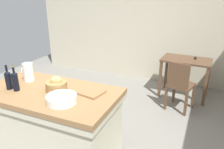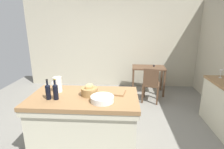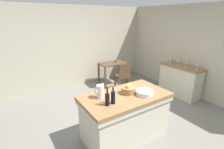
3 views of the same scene
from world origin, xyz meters
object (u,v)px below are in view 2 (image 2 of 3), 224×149
(writing_desk, at_px, (148,71))
(wine_bottle_amber, at_px, (48,91))
(island_table, at_px, (85,120))
(wooden_chair, at_px, (151,84))
(wash_bowl, at_px, (102,99))
(wine_bottle_dark, at_px, (56,91))
(pitcher, at_px, (58,84))
(bread_basket, at_px, (89,91))
(wine_glass_right, at_px, (221,72))
(cutting_board, at_px, (114,92))

(writing_desk, xyz_separation_m, wine_bottle_amber, (-1.77, -2.56, 0.37))
(island_table, height_order, wooden_chair, wooden_chair)
(wash_bowl, height_order, wine_bottle_dark, wine_bottle_dark)
(pitcher, bearing_deg, bread_basket, -12.61)
(island_table, relative_size, pitcher, 5.79)
(writing_desk, bearing_deg, wine_bottle_dark, -123.05)
(wine_bottle_amber, relative_size, wine_glass_right, 1.77)
(wash_bowl, xyz_separation_m, wine_bottle_dark, (-0.67, 0.04, 0.08))
(wooden_chair, distance_m, bread_basket, 2.19)
(writing_desk, bearing_deg, wine_glass_right, -48.12)
(cutting_board, distance_m, wine_glass_right, 2.26)
(pitcher, distance_m, bread_basket, 0.54)
(wine_bottle_amber, bearing_deg, writing_desk, 55.26)
(wine_bottle_amber, distance_m, wine_glass_right, 3.22)
(writing_desk, distance_m, wine_glass_right, 1.86)
(wooden_chair, distance_m, wash_bowl, 2.25)
(island_table, xyz_separation_m, pitcher, (-0.44, 0.15, 0.53))
(bread_basket, relative_size, cutting_board, 0.76)
(pitcher, xyz_separation_m, wine_bottle_dark, (0.08, -0.29, 0.00))
(writing_desk, xyz_separation_m, wooden_chair, (-0.01, -0.62, -0.15))
(wooden_chair, bearing_deg, wine_bottle_amber, -132.28)
(cutting_board, xyz_separation_m, wine_glass_right, (2.06, 0.91, 0.11))
(wine_bottle_dark, height_order, wine_glass_right, wine_bottle_dark)
(writing_desk, bearing_deg, cutting_board, -110.52)
(pitcher, bearing_deg, wooden_chair, 43.55)
(wooden_chair, xyz_separation_m, bread_basket, (-1.21, -1.76, 0.47))
(wooden_chair, height_order, cutting_board, cutting_board)
(writing_desk, relative_size, wooden_chair, 1.03)
(wooden_chair, height_order, wine_bottle_amber, wine_bottle_amber)
(cutting_board, bearing_deg, wooden_chair, 63.06)
(wine_bottle_dark, bearing_deg, writing_desk, 56.95)
(wine_bottle_dark, bearing_deg, wine_glass_right, 22.65)
(island_table, distance_m, writing_desk, 2.74)
(cutting_board, bearing_deg, writing_desk, 69.48)
(bread_basket, height_order, cutting_board, bread_basket)
(pitcher, height_order, wine_glass_right, pitcher)
(wooden_chair, xyz_separation_m, pitcher, (-1.73, -1.64, 0.53))
(wine_glass_right, bearing_deg, writing_desk, 131.88)
(wooden_chair, xyz_separation_m, wine_bottle_amber, (-1.76, -1.94, 0.53))
(pitcher, xyz_separation_m, wine_bottle_amber, (-0.03, -0.29, -0.00))
(wash_bowl, distance_m, cutting_board, 0.36)
(wooden_chair, relative_size, wine_bottle_dark, 2.94)
(wash_bowl, distance_m, wine_bottle_amber, 0.78)
(island_table, distance_m, cutting_board, 0.64)
(wash_bowl, xyz_separation_m, cutting_board, (0.15, 0.33, -0.03))
(wooden_chair, distance_m, wine_bottle_dark, 2.60)
(pitcher, distance_m, wash_bowl, 0.82)
(cutting_board, distance_m, wine_bottle_dark, 0.87)
(bread_basket, bearing_deg, pitcher, 167.39)
(island_table, height_order, wine_glass_right, wine_glass_right)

